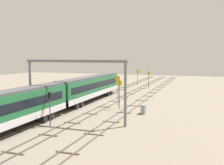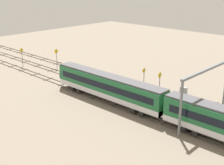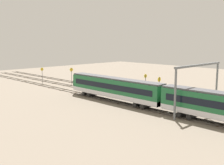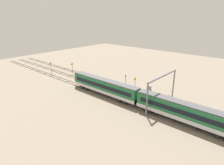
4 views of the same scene
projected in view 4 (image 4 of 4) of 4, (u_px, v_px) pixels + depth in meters
The scene contains 12 objects.
ground_plane at pixel (114, 90), 61.87m from camera, with size 148.81×148.81×0.00m, color gray.
track_near_foreground at pixel (123, 86), 65.19m from camera, with size 132.81×2.40×0.16m.
track_second_near at pixel (114, 90), 61.85m from camera, with size 132.81×2.40×0.16m.
track_with_train at pixel (103, 94), 58.51m from camera, with size 132.81×2.40×0.16m.
train at pixel (184, 112), 42.29m from camera, with size 75.20×3.24×4.80m.
overhead_gantry at pixel (162, 84), 49.50m from camera, with size 0.40×14.83×8.44m.
speed_sign_near_foreground at pixel (135, 82), 59.10m from camera, with size 0.14×1.01×4.92m.
speed_sign_mid_trackside at pixel (72, 67), 76.91m from camera, with size 0.14×1.07×4.81m.
speed_sign_far_trackside at pixel (126, 81), 59.94m from camera, with size 0.14×0.85×5.41m.
speed_sign_distant_end at pixel (51, 66), 78.21m from camera, with size 0.14×0.91×4.64m.
signal_light_trackside_approach at pixel (168, 101), 47.34m from camera, with size 0.31×0.32×4.36m.
relay_cabinet at pixel (149, 88), 61.81m from camera, with size 1.36×0.64×1.45m.
Camera 4 is at (-37.70, 43.40, 23.02)m, focal length 30.93 mm.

